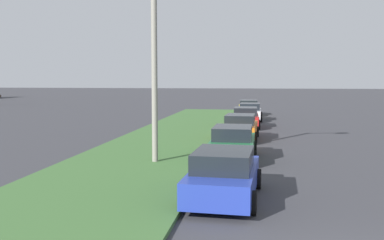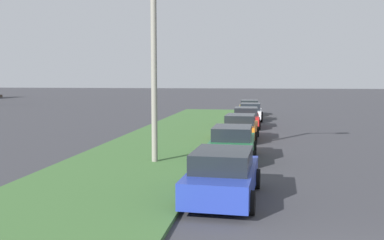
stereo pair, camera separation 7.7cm
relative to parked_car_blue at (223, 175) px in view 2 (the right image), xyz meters
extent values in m
cube|color=#3D6633|center=(4.88, 4.00, -0.66)|extent=(60.00, 6.00, 0.12)
cube|color=#23389E|center=(0.05, 0.00, -0.15)|extent=(4.38, 2.01, 0.70)
cube|color=black|center=(-0.15, 0.01, 0.48)|extent=(2.27, 1.70, 0.55)
cylinder|color=black|center=(1.44, 0.83, -0.40)|extent=(0.65, 0.25, 0.64)
cylinder|color=black|center=(1.35, -0.97, -0.40)|extent=(0.65, 0.25, 0.64)
cylinder|color=black|center=(-1.25, 0.96, -0.40)|extent=(0.65, 0.25, 0.64)
cylinder|color=black|center=(-1.34, -0.84, -0.40)|extent=(0.65, 0.25, 0.64)
cube|color=#1E6B38|center=(6.26, 0.10, -0.15)|extent=(4.32, 1.85, 0.70)
cube|color=black|center=(6.06, 0.10, 0.48)|extent=(2.22, 1.62, 0.55)
cylinder|color=black|center=(7.62, 0.99, -0.40)|extent=(0.64, 0.23, 0.64)
cylinder|color=black|center=(7.60, -0.81, -0.40)|extent=(0.64, 0.23, 0.64)
cylinder|color=black|center=(4.92, 1.02, -0.40)|extent=(0.64, 0.23, 0.64)
cylinder|color=black|center=(4.90, -0.78, -0.40)|extent=(0.64, 0.23, 0.64)
cube|color=orange|center=(12.41, 0.02, -0.15)|extent=(4.36, 1.95, 0.70)
cube|color=black|center=(12.21, 0.03, 0.48)|extent=(2.25, 1.68, 0.55)
cylinder|color=black|center=(13.79, 0.87, -0.40)|extent=(0.65, 0.24, 0.64)
cylinder|color=black|center=(13.73, -0.93, -0.40)|extent=(0.65, 0.24, 0.64)
cylinder|color=black|center=(11.09, 0.97, -0.40)|extent=(0.65, 0.24, 0.64)
cylinder|color=black|center=(11.03, -0.83, -0.40)|extent=(0.65, 0.24, 0.64)
cube|color=red|center=(18.71, -0.10, -0.15)|extent=(4.33, 1.88, 0.70)
cube|color=black|center=(18.51, -0.10, 0.48)|extent=(2.23, 1.64, 0.55)
cylinder|color=black|center=(20.04, 0.83, -0.40)|extent=(0.64, 0.23, 0.64)
cylinder|color=black|center=(20.08, -0.97, -0.40)|extent=(0.64, 0.23, 0.64)
cylinder|color=black|center=(17.34, 0.78, -0.40)|extent=(0.64, 0.23, 0.64)
cylinder|color=black|center=(17.38, -1.02, -0.40)|extent=(0.64, 0.23, 0.64)
cube|color=silver|center=(23.97, -0.32, -0.15)|extent=(4.33, 1.87, 0.70)
cube|color=black|center=(23.77, -0.32, 0.48)|extent=(2.23, 1.64, 0.55)
cylinder|color=black|center=(25.34, 0.56, -0.40)|extent=(0.64, 0.23, 0.64)
cylinder|color=black|center=(25.31, -1.24, -0.40)|extent=(0.64, 0.23, 0.64)
cylinder|color=black|center=(22.64, 0.60, -0.40)|extent=(0.64, 0.23, 0.64)
cylinder|color=black|center=(22.61, -1.20, -0.40)|extent=(0.64, 0.23, 0.64)
cube|color=gold|center=(29.33, -0.07, -0.15)|extent=(4.38, 2.00, 0.70)
cube|color=black|center=(29.13, -0.08, 0.48)|extent=(2.27, 1.70, 0.55)
cylinder|color=black|center=(30.63, 0.90, -0.40)|extent=(0.65, 0.25, 0.64)
cylinder|color=black|center=(30.72, -0.90, -0.40)|extent=(0.65, 0.25, 0.64)
cylinder|color=black|center=(27.93, 0.77, -0.40)|extent=(0.65, 0.25, 0.64)
cylinder|color=black|center=(28.02, -1.03, -0.40)|extent=(0.65, 0.25, 0.64)
cylinder|color=gray|center=(4.69, 3.20, 3.03)|extent=(0.24, 0.24, 7.50)
camera|label=1|loc=(-12.22, -0.93, 2.79)|focal=40.05mm
camera|label=2|loc=(-12.21, -1.01, 2.79)|focal=40.05mm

